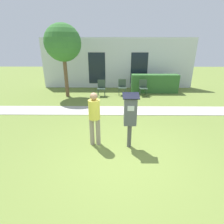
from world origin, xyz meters
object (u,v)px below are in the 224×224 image
at_px(outdoor_chair_middle, 122,86).
at_px(outdoor_chair_left, 101,87).
at_px(parking_meter, 130,114).
at_px(outdoor_chair_right, 143,86).
at_px(person_standing, 94,115).

bearing_deg(outdoor_chair_middle, outdoor_chair_left, -143.43).
distance_m(parking_meter, outdoor_chair_left, 5.54).
xyz_separation_m(outdoor_chair_middle, outdoor_chair_right, (1.20, -0.16, 0.00)).
xyz_separation_m(person_standing, outdoor_chair_right, (2.23, 5.36, -0.40)).
bearing_deg(outdoor_chair_left, outdoor_chair_middle, -12.13).
relative_size(person_standing, outdoor_chair_right, 1.76).
distance_m(parking_meter, outdoor_chair_middle, 5.67).
relative_size(outdoor_chair_middle, outdoor_chair_right, 1.00).
distance_m(person_standing, outdoor_chair_middle, 5.63).
bearing_deg(outdoor_chair_right, outdoor_chair_middle, 160.03).
distance_m(outdoor_chair_left, outdoor_chair_middle, 1.23).
bearing_deg(outdoor_chair_middle, person_standing, -75.99).
bearing_deg(person_standing, outdoor_chair_right, 73.83).
xyz_separation_m(parking_meter, outdoor_chair_right, (1.24, 5.49, -0.49)).
relative_size(parking_meter, outdoor_chair_middle, 1.77).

